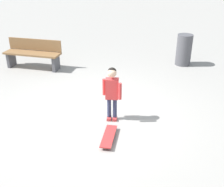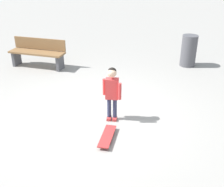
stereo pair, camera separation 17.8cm
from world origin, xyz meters
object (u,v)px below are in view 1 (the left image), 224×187
(child_person, at_px, (112,88))
(street_bench, at_px, (33,53))
(skateboard, at_px, (109,136))
(trash_bin, at_px, (184,50))

(child_person, height_order, street_bench, child_person)
(skateboard, distance_m, street_bench, 4.14)
(street_bench, bearing_deg, child_person, 104.73)
(child_person, distance_m, street_bench, 3.61)
(skateboard, height_order, trash_bin, trash_bin)
(street_bench, distance_m, trash_bin, 4.31)
(child_person, distance_m, skateboard, 0.90)
(child_person, relative_size, skateboard, 1.58)
(child_person, xyz_separation_m, street_bench, (0.92, -3.48, -0.23))
(skateboard, bearing_deg, child_person, -118.15)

